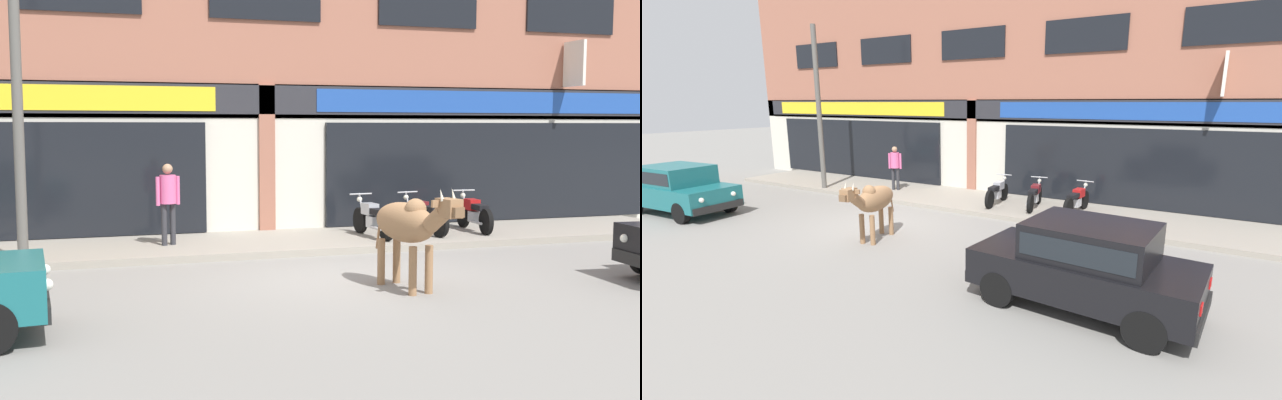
{
  "view_description": "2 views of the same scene",
  "coord_description": "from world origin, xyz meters",
  "views": [
    {
      "loc": [
        -3.86,
        -11.2,
        2.45
      ],
      "look_at": [
        -0.04,
        1.0,
        1.2
      ],
      "focal_mm": 42.0,
      "sensor_mm": 36.0,
      "label": 1
    },
    {
      "loc": [
        7.64,
        -8.57,
        3.31
      ],
      "look_at": [
        2.01,
        1.0,
        0.76
      ],
      "focal_mm": 24.0,
      "sensor_mm": 36.0,
      "label": 2
    }
  ],
  "objects": [
    {
      "name": "car_0",
      "position": [
        6.07,
        -2.0,
        0.81
      ],
      "size": [
        3.71,
        1.9,
        1.46
      ],
      "color": "black",
      "rests_on": "ground"
    },
    {
      "name": "motorcycle_1",
      "position": [
        3.09,
        3.54,
        0.52
      ],
      "size": [
        0.56,
        1.8,
        0.88
      ],
      "color": "black",
      "rests_on": "sidewalk"
    },
    {
      "name": "utility_pole",
      "position": [
        -4.94,
        2.5,
        3.06
      ],
      "size": [
        0.18,
        0.18,
        5.84
      ],
      "primitive_type": "cylinder",
      "color": "#595651",
      "rests_on": "sidewalk"
    },
    {
      "name": "motorcycle_2",
      "position": [
        4.37,
        3.58,
        0.52
      ],
      "size": [
        0.52,
        1.81,
        0.88
      ],
      "color": "black",
      "rests_on": "sidewalk"
    },
    {
      "name": "cow",
      "position": [
        0.72,
        -1.01,
        1.01
      ],
      "size": [
        0.78,
        2.14,
        1.61
      ],
      "color": "#936B47",
      "rests_on": "ground"
    },
    {
      "name": "motorcycle_0",
      "position": [
        1.88,
        3.41,
        0.52
      ],
      "size": [
        0.52,
        1.81,
        0.88
      ],
      "color": "black",
      "rests_on": "sidewalk"
    },
    {
      "name": "sidewalk",
      "position": [
        0.0,
        3.67,
        0.07
      ],
      "size": [
        19.0,
        2.94,
        0.14
      ],
      "primitive_type": "cube",
      "color": "gray",
      "rests_on": "ground"
    },
    {
      "name": "pedestrian",
      "position": [
        -2.35,
        3.57,
        1.12
      ],
      "size": [
        0.48,
        0.32,
        1.6
      ],
      "color": "#2D2D33",
      "rests_on": "sidewalk"
    },
    {
      "name": "ground_plane",
      "position": [
        0.0,
        0.0,
        0.0
      ],
      "size": [
        90.0,
        90.0,
        0.0
      ],
      "primitive_type": "plane",
      "color": "gray"
    },
    {
      "name": "car_1",
      "position": [
        -6.15,
        -2.01,
        0.81
      ],
      "size": [
        3.7,
        1.84,
        1.46
      ],
      "color": "black",
      "rests_on": "ground"
    },
    {
      "name": "shop_building",
      "position": [
        0.0,
        5.39,
        4.19
      ],
      "size": [
        23.0,
        1.4,
        8.81
      ],
      "color": "#9E604C",
      "rests_on": "ground"
    }
  ]
}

